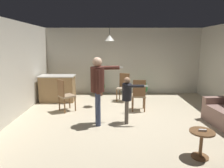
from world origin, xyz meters
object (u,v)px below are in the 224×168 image
object	(u,v)px
side_table_by_couch	(201,141)
person_adult	(98,84)
dining_chair_centre_back	(64,94)
potted_plant_by_wall	(142,88)
potted_plant_corner	(99,86)
spare_remote_on_table	(202,130)
dining_chair_by_counter	(138,94)
kitchen_counter	(57,88)
person_child	(127,95)
dining_chair_near_wall	(123,86)

from	to	relation	value
side_table_by_couch	person_adult	world-z (taller)	person_adult
dining_chair_centre_back	potted_plant_by_wall	world-z (taller)	dining_chair_centre_back
potted_plant_corner	spare_remote_on_table	bearing A→B (deg)	-65.32
spare_remote_on_table	dining_chair_by_counter	bearing A→B (deg)	106.54
kitchen_counter	potted_plant_corner	bearing A→B (deg)	29.87
side_table_by_couch	person_child	xyz separation A→B (m)	(-1.22, 1.67, 0.43)
dining_chair_by_counter	person_child	bearing A→B (deg)	-110.91
dining_chair_by_counter	dining_chair_near_wall	distance (m)	1.26
side_table_by_couch	dining_chair_by_counter	xyz separation A→B (m)	(-0.79, 2.65, 0.22)
person_adult	side_table_by_couch	bearing A→B (deg)	43.57
dining_chair_centre_back	spare_remote_on_table	distance (m)	4.05
person_child	kitchen_counter	bearing A→B (deg)	-132.55
person_child	dining_chair_by_counter	distance (m)	1.09
person_child	potted_plant_by_wall	bearing A→B (deg)	162.60
spare_remote_on_table	potted_plant_corner	bearing A→B (deg)	114.68
person_adult	potted_plant_by_wall	distance (m)	3.38
dining_chair_near_wall	potted_plant_corner	distance (m)	1.23
kitchen_counter	potted_plant_by_wall	bearing A→B (deg)	12.09
kitchen_counter	dining_chair_near_wall	size ratio (longest dim) A/B	1.26
person_child	dining_chair_near_wall	size ratio (longest dim) A/B	1.23
potted_plant_by_wall	side_table_by_couch	bearing A→B (deg)	-85.01
person_adult	dining_chair_by_counter	size ratio (longest dim) A/B	1.74
side_table_by_couch	potted_plant_by_wall	size ratio (longest dim) A/B	0.83
person_adult	person_child	world-z (taller)	person_adult
dining_chair_by_counter	potted_plant_by_wall	world-z (taller)	dining_chair_by_counter
dining_chair_by_counter	potted_plant_corner	size ratio (longest dim) A/B	1.41
kitchen_counter	dining_chair_centre_back	distance (m)	1.27
dining_chair_near_wall	dining_chair_centre_back	xyz separation A→B (m)	(-1.88, -1.22, 0.00)
dining_chair_by_counter	potted_plant_corner	xyz separation A→B (m)	(-1.34, 1.97, -0.15)
dining_chair_centre_back	spare_remote_on_table	size ratio (longest dim) A/B	7.69
potted_plant_corner	dining_chair_near_wall	bearing A→B (deg)	-39.48
person_child	dining_chair_by_counter	world-z (taller)	person_child
side_table_by_couch	potted_plant_corner	xyz separation A→B (m)	(-2.13, 4.62, 0.06)
side_table_by_couch	dining_chair_by_counter	bearing A→B (deg)	106.61
potted_plant_by_wall	spare_remote_on_table	xyz separation A→B (m)	(0.39, -4.48, 0.19)
person_child	dining_chair_by_counter	size ratio (longest dim) A/B	1.23
kitchen_counter	potted_plant_corner	world-z (taller)	kitchen_counter
kitchen_counter	person_adult	size ratio (longest dim) A/B	0.73
potted_plant_corner	potted_plant_by_wall	bearing A→B (deg)	-5.07
potted_plant_by_wall	dining_chair_by_counter	bearing A→B (deg)	-102.39
side_table_by_couch	dining_chair_centre_back	size ratio (longest dim) A/B	0.52
person_adult	potted_plant_corner	bearing A→B (deg)	175.42
dining_chair_by_counter	potted_plant_by_wall	size ratio (longest dim) A/B	1.59
side_table_by_couch	dining_chair_near_wall	xyz separation A→B (m)	(-1.19, 3.85, 0.22)
kitchen_counter	dining_chair_by_counter	xyz separation A→B (m)	(2.80, -1.13, 0.07)
dining_chair_centre_back	kitchen_counter	bearing A→B (deg)	164.19
dining_chair_centre_back	potted_plant_corner	distance (m)	2.21
potted_plant_by_wall	person_adult	bearing A→B (deg)	-118.50
dining_chair_by_counter	dining_chair_centre_back	distance (m)	2.28
person_adult	kitchen_counter	bearing A→B (deg)	-151.30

